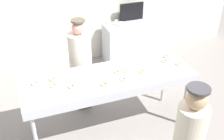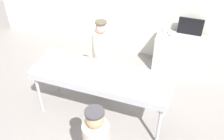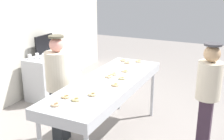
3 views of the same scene
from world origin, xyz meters
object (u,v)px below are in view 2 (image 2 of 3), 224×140
object	(u,v)px
menu_display	(190,26)
plain_donut_10	(70,69)
plain_donut_5	(109,73)
worker_baker	(102,53)
fryer_conveyor	(101,77)
plain_donut_1	(164,79)
paper_cup_0	(170,32)
plain_donut_7	(89,78)
plain_donut_11	(165,90)
plain_donut_0	(106,81)
plain_donut_9	(117,76)
plain_donut_3	(54,57)
paper_cup_2	(164,30)
paper_cup_1	(172,35)
plain_donut_2	(157,82)
plain_donut_8	(127,82)
prep_counter	(184,55)
plain_donut_6	(61,64)
plain_donut_4	(66,59)

from	to	relation	value
menu_display	plain_donut_10	bearing A→B (deg)	-129.69
plain_donut_5	worker_baker	size ratio (longest dim) A/B	0.07
fryer_conveyor	plain_donut_1	xyz separation A→B (m)	(1.07, 0.22, 0.09)
menu_display	paper_cup_0	bearing A→B (deg)	-160.75
plain_donut_10	paper_cup_0	xyz separation A→B (m)	(1.46, 2.12, -0.08)
plain_donut_7	plain_donut_11	bearing A→B (deg)	6.06
plain_donut_0	plain_donut_9	world-z (taller)	same
fryer_conveyor	plain_donut_3	world-z (taller)	plain_donut_3
paper_cup_2	plain_donut_7	bearing A→B (deg)	-111.04
plain_donut_0	worker_baker	bearing A→B (deg)	115.95
plain_donut_0	worker_baker	distance (m)	0.94
plain_donut_11	paper_cup_1	xyz separation A→B (m)	(-0.18, 1.97, -0.08)
plain_donut_1	paper_cup_1	xyz separation A→B (m)	(-0.12, 1.70, -0.08)
fryer_conveyor	plain_donut_9	distance (m)	0.31
plain_donut_3	plain_donut_9	size ratio (longest dim) A/B	1.00
plain_donut_1	paper_cup_2	world-z (taller)	plain_donut_1
plain_donut_2	plain_donut_7	bearing A→B (deg)	-165.47
paper_cup_2	menu_display	distance (m)	0.58
menu_display	paper_cup_2	bearing A→B (deg)	-172.35
plain_donut_9	paper_cup_2	size ratio (longest dim) A/B	1.07
paper_cup_0	plain_donut_2	bearing A→B (deg)	-87.61
plain_donut_2	plain_donut_11	world-z (taller)	same
plain_donut_11	worker_baker	distance (m)	1.57
plain_donut_5	plain_donut_7	distance (m)	0.37
plain_donut_0	menu_display	xyz separation A→B (m)	(1.15, 2.35, 0.06)
plain_donut_1	plain_donut_5	world-z (taller)	same
plain_donut_1	paper_cup_0	xyz separation A→B (m)	(-0.18, 1.82, -0.08)
fryer_conveyor	plain_donut_8	distance (m)	0.52
plain_donut_1	prep_counter	size ratio (longest dim) A/B	0.08
plain_donut_8	prep_counter	size ratio (longest dim) A/B	0.08
prep_counter	paper_cup_2	world-z (taller)	paper_cup_2
plain_donut_3	paper_cup_0	bearing A→B (deg)	44.49
plain_donut_6	plain_donut_7	world-z (taller)	same
plain_donut_2	menu_display	bearing A→B (deg)	80.87
plain_donut_10	plain_donut_11	world-z (taller)	same
plain_donut_1	prep_counter	bearing A→B (deg)	82.21
menu_display	plain_donut_1	bearing A→B (deg)	-96.91
fryer_conveyor	plain_donut_9	xyz separation A→B (m)	(0.29, 0.03, 0.09)
plain_donut_3	plain_donut_7	world-z (taller)	same
plain_donut_9	paper_cup_2	distance (m)	2.13
plain_donut_7	menu_display	size ratio (longest dim) A/B	0.20
plain_donut_8	worker_baker	bearing A→B (deg)	135.39
fryer_conveyor	plain_donut_11	distance (m)	1.14
menu_display	prep_counter	bearing A→B (deg)	-90.00
paper_cup_2	menu_display	xyz separation A→B (m)	(0.56, 0.07, 0.14)
plain_donut_4	prep_counter	xyz separation A→B (m)	(2.09, 1.78, -0.58)
plain_donut_8	worker_baker	distance (m)	1.07
prep_counter	menu_display	size ratio (longest dim) A/B	2.50
plain_donut_3	plain_donut_4	xyz separation A→B (m)	(0.25, 0.03, 0.00)
plain_donut_4	prep_counter	world-z (taller)	plain_donut_4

